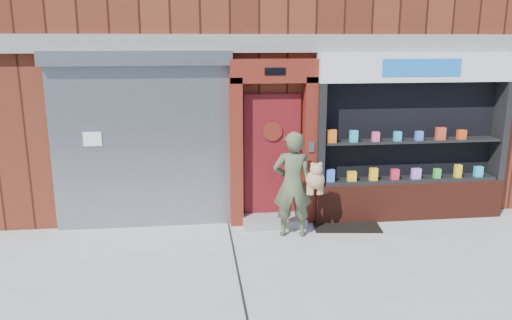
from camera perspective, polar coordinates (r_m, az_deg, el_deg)
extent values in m
plane|color=#9E9E99|center=(7.59, 9.86, -11.63)|extent=(80.00, 80.00, 0.00)
cube|color=#531F13|center=(12.75, 2.50, 17.11)|extent=(12.00, 8.00, 8.00)
cube|color=gray|center=(8.73, 6.99, 13.09)|extent=(12.00, 0.16, 0.30)
cube|color=gray|center=(8.73, -12.87, 1.27)|extent=(3.00, 0.10, 2.80)
cube|color=slate|center=(8.49, -13.45, 11.27)|extent=(3.10, 0.30, 0.24)
cube|color=white|center=(8.75, -18.20, 2.30)|extent=(0.30, 0.01, 0.24)
cube|color=#5B180F|center=(8.65, -2.29, 0.82)|extent=(0.22, 0.28, 2.60)
cube|color=#5B180F|center=(8.85, 6.12, 1.05)|extent=(0.22, 0.28, 2.60)
cube|color=#5B180F|center=(8.54, 2.04, 10.15)|extent=(1.50, 0.28, 0.40)
cube|color=black|center=(8.39, 2.20, 10.09)|extent=(0.35, 0.01, 0.12)
cube|color=maroon|center=(8.86, 1.84, 0.46)|extent=(1.00, 0.06, 2.20)
cylinder|color=black|center=(8.73, 1.91, 3.28)|extent=(0.28, 0.02, 0.28)
cylinder|color=#5B180F|center=(8.72, 1.92, 3.27)|extent=(0.34, 0.02, 0.34)
cube|color=gray|center=(8.93, 2.06, -6.98)|extent=(1.10, 0.55, 0.15)
cube|color=slate|center=(8.69, 6.36, 1.48)|extent=(0.10, 0.02, 0.18)
cube|color=#531F13|center=(9.63, 16.87, -4.30)|extent=(3.50, 0.40, 0.70)
cube|color=black|center=(8.78, 7.28, 2.90)|extent=(0.12, 0.40, 1.80)
cube|color=black|center=(10.15, 26.13, 3.06)|extent=(0.12, 0.40, 1.80)
cube|color=black|center=(9.50, 16.94, 3.24)|extent=(3.30, 0.03, 1.80)
cube|color=black|center=(9.52, 17.03, -2.12)|extent=(3.20, 0.36, 0.06)
cube|color=black|center=(9.36, 17.33, 2.13)|extent=(3.20, 0.36, 0.04)
cube|color=white|center=(9.21, 17.90, 10.08)|extent=(3.50, 0.40, 0.50)
cube|color=blue|center=(9.02, 18.45, 9.98)|extent=(1.40, 0.01, 0.30)
cube|color=#406DDB|center=(8.91, 8.45, -1.78)|extent=(0.16, 0.09, 0.22)
cube|color=yellow|center=(9.03, 10.89, -1.83)|extent=(0.15, 0.09, 0.18)
cube|color=yellow|center=(9.15, 13.28, -1.59)|extent=(0.14, 0.09, 0.22)
cube|color=red|center=(9.30, 15.59, -1.59)|extent=(0.14, 0.09, 0.19)
cube|color=#B57BDD|center=(9.46, 17.83, -1.49)|extent=(0.16, 0.09, 0.19)
cube|color=green|center=(9.64, 19.98, -1.45)|extent=(0.11, 0.09, 0.17)
cube|color=yellow|center=(9.82, 22.08, -1.17)|extent=(0.12, 0.09, 0.24)
cube|color=#27B7C4|center=(10.02, 24.07, -1.21)|extent=(0.15, 0.09, 0.19)
cube|color=orange|center=(8.75, 8.61, 2.72)|extent=(0.17, 0.09, 0.23)
cube|color=#29AECE|center=(8.87, 11.10, 2.68)|extent=(0.14, 0.09, 0.20)
cube|color=#EF4F81|center=(9.00, 13.51, 2.61)|extent=(0.12, 0.09, 0.17)
cube|color=#28A5C9|center=(9.15, 15.86, 2.63)|extent=(0.12, 0.09, 0.17)
cube|color=blue|center=(9.32, 18.13, 2.65)|extent=(0.13, 0.09, 0.16)
cube|color=red|center=(9.49, 20.34, 2.84)|extent=(0.17, 0.09, 0.22)
cube|color=#DF4817|center=(9.68, 22.43, 2.70)|extent=(0.15, 0.09, 0.17)
imported|color=#4C5538|center=(8.25, 4.19, -2.79)|extent=(0.68, 0.48, 1.78)
sphere|color=tan|center=(8.20, 6.79, -2.24)|extent=(0.31, 0.31, 0.31)
sphere|color=tan|center=(8.11, 6.91, -1.07)|extent=(0.21, 0.21, 0.21)
sphere|color=tan|center=(8.07, 6.50, -0.52)|extent=(0.07, 0.07, 0.07)
sphere|color=tan|center=(8.10, 7.36, -0.49)|extent=(0.07, 0.07, 0.07)
cylinder|color=tan|center=(8.22, 6.06, -3.31)|extent=(0.07, 0.07, 0.19)
cylinder|color=tan|center=(8.27, 7.46, -3.25)|extent=(0.07, 0.07, 0.19)
cylinder|color=tan|center=(8.21, 6.37, -3.34)|extent=(0.07, 0.07, 0.19)
cylinder|color=tan|center=(8.24, 7.21, -3.30)|extent=(0.07, 0.07, 0.19)
cube|color=black|center=(9.09, 10.20, -7.22)|extent=(1.24, 0.95, 0.03)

